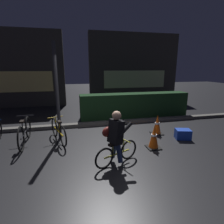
{
  "coord_description": "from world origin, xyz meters",
  "views": [
    {
      "loc": [
        -0.89,
        -4.23,
        2.14
      ],
      "look_at": [
        0.2,
        0.6,
        0.9
      ],
      "focal_mm": 28.53,
      "sensor_mm": 36.0,
      "label": 1
    }
  ],
  "objects_px": {
    "street_post": "(57,93)",
    "traffic_cone_near": "(154,137)",
    "parked_bike_center_left": "(58,131)",
    "cyclist": "(116,138)",
    "parked_bike_left_mid": "(25,132)",
    "traffic_cone_far": "(157,125)",
    "blue_crate": "(183,134)"
  },
  "relations": [
    {
      "from": "traffic_cone_far",
      "to": "cyclist",
      "type": "xyz_separation_m",
      "value": [
        -1.79,
        -1.52,
        0.32
      ]
    },
    {
      "from": "blue_crate",
      "to": "parked_bike_left_mid",
      "type": "bearing_deg",
      "value": 171.67
    },
    {
      "from": "street_post",
      "to": "blue_crate",
      "type": "distance_m",
      "value": 4.01
    },
    {
      "from": "street_post",
      "to": "cyclist",
      "type": "bearing_deg",
      "value": -54.66
    },
    {
      "from": "traffic_cone_near",
      "to": "cyclist",
      "type": "xyz_separation_m",
      "value": [
        -1.21,
        -0.56,
        0.31
      ]
    },
    {
      "from": "traffic_cone_near",
      "to": "traffic_cone_far",
      "type": "distance_m",
      "value": 1.12
    },
    {
      "from": "traffic_cone_near",
      "to": "parked_bike_center_left",
      "type": "bearing_deg",
      "value": 157.28
    },
    {
      "from": "parked_bike_center_left",
      "to": "cyclist",
      "type": "distance_m",
      "value": 2.13
    },
    {
      "from": "parked_bike_left_mid",
      "to": "cyclist",
      "type": "distance_m",
      "value": 2.81
    },
    {
      "from": "traffic_cone_far",
      "to": "blue_crate",
      "type": "distance_m",
      "value": 0.83
    },
    {
      "from": "street_post",
      "to": "traffic_cone_near",
      "type": "distance_m",
      "value": 3.05
    },
    {
      "from": "traffic_cone_far",
      "to": "blue_crate",
      "type": "xyz_separation_m",
      "value": [
        0.59,
        -0.56,
        -0.16
      ]
    },
    {
      "from": "street_post",
      "to": "traffic_cone_far",
      "type": "height_order",
      "value": "street_post"
    },
    {
      "from": "parked_bike_left_mid",
      "to": "traffic_cone_near",
      "type": "distance_m",
      "value": 3.64
    },
    {
      "from": "traffic_cone_far",
      "to": "traffic_cone_near",
      "type": "bearing_deg",
      "value": -121.07
    },
    {
      "from": "parked_bike_center_left",
      "to": "blue_crate",
      "type": "relative_size",
      "value": 3.26
    },
    {
      "from": "street_post",
      "to": "parked_bike_left_mid",
      "type": "height_order",
      "value": "street_post"
    },
    {
      "from": "traffic_cone_near",
      "to": "blue_crate",
      "type": "distance_m",
      "value": 1.24
    },
    {
      "from": "street_post",
      "to": "traffic_cone_far",
      "type": "distance_m",
      "value": 3.32
    },
    {
      "from": "parked_bike_left_mid",
      "to": "street_post",
      "type": "bearing_deg",
      "value": -79.19
    },
    {
      "from": "parked_bike_left_mid",
      "to": "blue_crate",
      "type": "bearing_deg",
      "value": -100.56
    },
    {
      "from": "traffic_cone_near",
      "to": "traffic_cone_far",
      "type": "bearing_deg",
      "value": 58.93
    },
    {
      "from": "blue_crate",
      "to": "street_post",
      "type": "bearing_deg",
      "value": 166.3
    },
    {
      "from": "traffic_cone_near",
      "to": "traffic_cone_far",
      "type": "relative_size",
      "value": 1.01
    },
    {
      "from": "parked_bike_left_mid",
      "to": "traffic_cone_near",
      "type": "height_order",
      "value": "parked_bike_left_mid"
    },
    {
      "from": "blue_crate",
      "to": "traffic_cone_far",
      "type": "bearing_deg",
      "value": 136.27
    },
    {
      "from": "cyclist",
      "to": "traffic_cone_far",
      "type": "bearing_deg",
      "value": 16.01
    },
    {
      "from": "parked_bike_left_mid",
      "to": "parked_bike_center_left",
      "type": "height_order",
      "value": "parked_bike_left_mid"
    },
    {
      "from": "parked_bike_left_mid",
      "to": "traffic_cone_far",
      "type": "bearing_deg",
      "value": -93.89
    },
    {
      "from": "parked_bike_center_left",
      "to": "traffic_cone_far",
      "type": "distance_m",
      "value": 3.13
    },
    {
      "from": "street_post",
      "to": "traffic_cone_near",
      "type": "xyz_separation_m",
      "value": [
        2.53,
        -1.3,
        -1.11
      ]
    },
    {
      "from": "traffic_cone_near",
      "to": "blue_crate",
      "type": "height_order",
      "value": "traffic_cone_near"
    }
  ]
}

